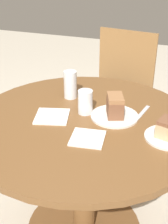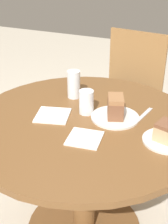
% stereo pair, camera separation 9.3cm
% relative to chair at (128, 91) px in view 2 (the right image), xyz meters
% --- Properties ---
extents(table, '(1.09, 1.09, 0.72)m').
position_rel_chair_xyz_m(table, '(0.05, -0.93, 0.04)').
color(table, brown).
rests_on(table, ground_plane).
extents(chair, '(0.52, 0.48, 0.90)m').
position_rel_chair_xyz_m(chair, '(0.00, 0.00, 0.00)').
color(chair, olive).
rests_on(chair, ground_plane).
extents(plate_near, '(0.23, 0.23, 0.01)m').
position_rel_chair_xyz_m(plate_near, '(0.18, -0.85, 0.25)').
color(plate_near, silver).
rests_on(plate_near, table).
extents(plate_far, '(0.20, 0.20, 0.01)m').
position_rel_chair_xyz_m(plate_far, '(0.44, -0.96, 0.25)').
color(plate_far, silver).
rests_on(plate_far, table).
extents(cake_slice_near, '(0.11, 0.13, 0.10)m').
position_rel_chair_xyz_m(cake_slice_near, '(0.18, -0.85, 0.31)').
color(cake_slice_near, brown).
rests_on(cake_slice_near, plate_near).
extents(cake_slice_far, '(0.11, 0.11, 0.08)m').
position_rel_chair_xyz_m(cake_slice_far, '(0.44, -0.96, 0.30)').
color(cake_slice_far, tan).
rests_on(cake_slice_far, plate_far).
extents(glass_lemonade, '(0.07, 0.07, 0.12)m').
position_rel_chair_xyz_m(glass_lemonade, '(0.03, -0.86, 0.30)').
color(glass_lemonade, silver).
rests_on(glass_lemonade, table).
extents(glass_water, '(0.07, 0.07, 0.15)m').
position_rel_chair_xyz_m(glass_water, '(-0.10, -0.72, 0.31)').
color(glass_water, silver).
rests_on(glass_water, table).
extents(napkin_stack, '(0.19, 0.19, 0.01)m').
position_rel_chair_xyz_m(napkin_stack, '(-0.10, -0.96, 0.25)').
color(napkin_stack, white).
rests_on(napkin_stack, table).
extents(fork, '(0.05, 0.18, 0.00)m').
position_rel_chair_xyz_m(fork, '(0.30, -0.78, 0.25)').
color(fork, silver).
rests_on(fork, table).
extents(napkin_side, '(0.16, 0.16, 0.01)m').
position_rel_chair_xyz_m(napkin_side, '(0.12, -1.08, 0.25)').
color(napkin_side, white).
rests_on(napkin_side, table).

